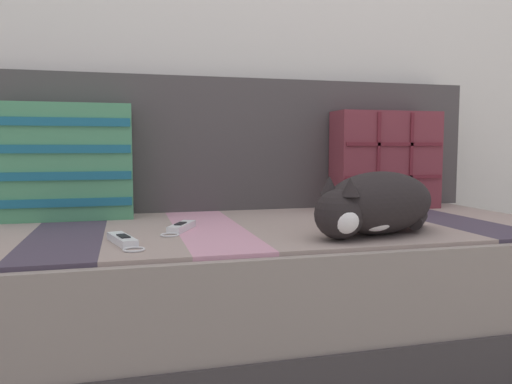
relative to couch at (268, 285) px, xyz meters
The scene contains 8 objects.
ground_plane 0.21m from the couch, 90.00° to the right, with size 14.00×14.00×0.00m, color #A89E8E.
couch is the anchor object (origin of this frame).
sofa_backrest 0.57m from the couch, 90.00° to the left, with size 1.76×0.14×0.47m.
throw_pillow_quilted 0.68m from the couch, 24.19° to the left, with size 0.39×0.14×0.35m.
throw_pillow_striped 0.74m from the couch, 158.67° to the left, with size 0.41×0.14×0.36m.
sleeping_cat 0.43m from the couch, 52.69° to the right, with size 0.41×0.32×0.16m.
game_remote_near 0.52m from the couch, 151.05° to the right, with size 0.09×0.20×0.02m.
game_remote_far 0.34m from the couch, 164.05° to the right, with size 0.12×0.19×0.02m.
Camera 1 is at (-0.41, -1.32, 0.60)m, focal length 35.00 mm.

